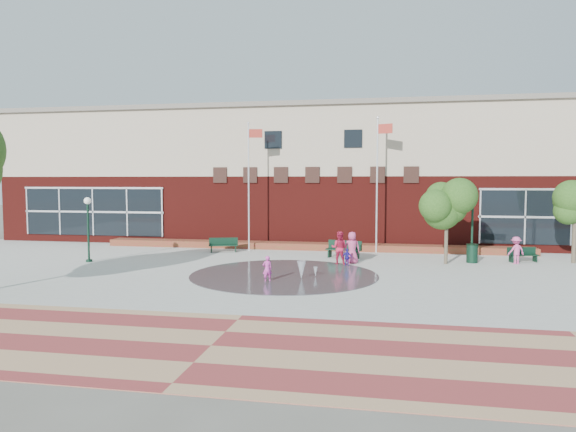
% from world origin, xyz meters
% --- Properties ---
extents(ground, '(120.00, 120.00, 0.00)m').
position_xyz_m(ground, '(0.00, 0.00, 0.00)').
color(ground, '#666056').
rests_on(ground, ground).
extents(plaza_concrete, '(46.00, 18.00, 0.01)m').
position_xyz_m(plaza_concrete, '(0.00, 4.00, 0.00)').
color(plaza_concrete, '#A8A8A0').
rests_on(plaza_concrete, ground).
extents(paver_band, '(46.00, 6.00, 0.01)m').
position_xyz_m(paver_band, '(0.00, -7.00, 0.00)').
color(paver_band, maroon).
rests_on(paver_band, ground).
extents(splash_pad, '(8.40, 8.40, 0.01)m').
position_xyz_m(splash_pad, '(0.00, 3.00, 0.00)').
color(splash_pad, '#383A3D').
rests_on(splash_pad, ground).
extents(library_building, '(44.40, 10.40, 9.20)m').
position_xyz_m(library_building, '(0.00, 17.48, 4.64)').
color(library_building, '#50110D').
rests_on(library_building, ground).
extents(flower_bed, '(26.00, 1.20, 0.40)m').
position_xyz_m(flower_bed, '(0.00, 11.60, 0.00)').
color(flower_bed, '#AA0929').
rests_on(flower_bed, ground).
extents(flagpole_left, '(0.89, 0.24, 7.71)m').
position_xyz_m(flagpole_left, '(-3.52, 10.43, 4.29)').
color(flagpole_left, white).
rests_on(flagpole_left, ground).
extents(flagpole_right, '(0.92, 0.42, 7.94)m').
position_xyz_m(flagpole_right, '(4.03, 10.98, 4.44)').
color(flagpole_right, white).
rests_on(flagpole_right, ground).
extents(lamp_left, '(0.36, 0.36, 3.38)m').
position_xyz_m(lamp_left, '(-10.68, 4.82, 2.10)').
color(lamp_left, black).
rests_on(lamp_left, ground).
extents(lamp_right, '(0.38, 0.38, 3.57)m').
position_xyz_m(lamp_right, '(8.94, 8.61, 2.22)').
color(lamp_right, black).
rests_on(lamp_right, ground).
extents(bench_left, '(1.76, 0.93, 0.85)m').
position_xyz_m(bench_left, '(-4.90, 9.57, 0.28)').
color(bench_left, black).
rests_on(bench_left, ground).
extents(bench_mid, '(1.99, 1.03, 0.97)m').
position_xyz_m(bench_mid, '(2.26, 8.49, 0.31)').
color(bench_mid, black).
rests_on(bench_mid, ground).
extents(bench_right, '(1.59, 0.78, 0.77)m').
position_xyz_m(bench_right, '(11.51, 8.81, 0.25)').
color(bench_right, black).
rests_on(bench_right, ground).
extents(trash_can, '(0.60, 0.60, 0.99)m').
position_xyz_m(trash_can, '(8.88, 8.12, 0.50)').
color(trash_can, black).
rests_on(trash_can, ground).
extents(tree_mid, '(2.53, 2.53, 4.27)m').
position_xyz_m(tree_mid, '(7.51, 7.46, 3.11)').
color(tree_mid, '#463C2E').
rests_on(tree_mid, ground).
extents(tree_small_right, '(2.34, 2.34, 3.99)m').
position_xyz_m(tree_small_right, '(13.98, 8.91, 2.92)').
color(tree_small_right, '#463C2E').
rests_on(tree_small_right, ground).
extents(water_jet_a, '(0.40, 0.40, 0.77)m').
position_xyz_m(water_jet_a, '(0.92, 2.15, 0.00)').
color(water_jet_a, white).
rests_on(water_jet_a, ground).
extents(water_jet_b, '(0.19, 0.19, 0.43)m').
position_xyz_m(water_jet_b, '(1.45, 2.79, 0.00)').
color(water_jet_b, white).
rests_on(water_jet_b, ground).
extents(child_splash, '(0.48, 0.42, 1.10)m').
position_xyz_m(child_splash, '(-0.41, 1.42, 0.55)').
color(child_splash, '#D43CA8').
rests_on(child_splash, ground).
extents(adult_red, '(0.89, 0.73, 1.69)m').
position_xyz_m(adult_red, '(2.19, 6.41, 0.84)').
color(adult_red, '#C21E42').
rests_on(adult_red, ground).
extents(adult_pink, '(0.89, 0.67, 1.64)m').
position_xyz_m(adult_pink, '(2.81, 6.78, 0.82)').
color(adult_pink, '#C5427A').
rests_on(adult_pink, ground).
extents(child_blue, '(0.55, 0.33, 0.87)m').
position_xyz_m(child_blue, '(2.62, 5.99, 0.44)').
color(child_blue, '#2C1D9F').
rests_on(child_blue, ground).
extents(person_bench, '(1.04, 0.84, 1.40)m').
position_xyz_m(person_bench, '(11.01, 8.15, 0.70)').
color(person_bench, '#D55093').
rests_on(person_bench, ground).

